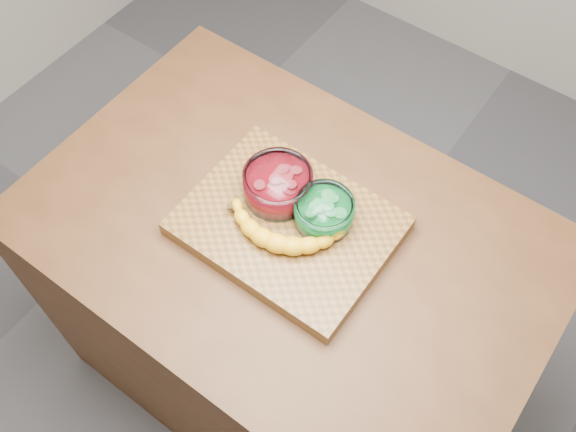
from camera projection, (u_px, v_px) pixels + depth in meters
The scene contains 6 objects.
ground at pixel (288, 366), 2.20m from camera, with size 3.50×3.50×0.00m, color #545358.
counter at pixel (288, 312), 1.82m from camera, with size 1.20×0.80×0.90m, color #502F18.
cutting_board at pixel (288, 226), 1.43m from camera, with size 0.45×0.35×0.04m, color brown.
bowl_red at pixel (278, 185), 1.42m from camera, with size 0.15×0.15×0.07m.
bowl_green at pixel (324, 211), 1.39m from camera, with size 0.13×0.13×0.06m.
banana at pixel (282, 225), 1.38m from camera, with size 0.28×0.17×0.04m, color gold, non-canonical shape.
Camera 1 is at (0.44, -0.61, 2.13)m, focal length 40.00 mm.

